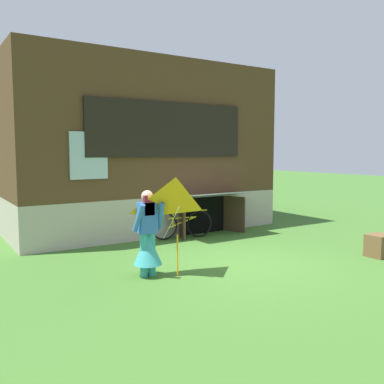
# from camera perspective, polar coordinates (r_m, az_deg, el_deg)

# --- Properties ---
(ground_plane) EXTENTS (60.00, 60.00, 0.00)m
(ground_plane) POSITION_cam_1_polar(r_m,az_deg,el_deg) (8.85, 6.64, -9.38)
(ground_plane) COLOR #3D6B28
(log_house) EXTENTS (7.47, 5.66, 4.73)m
(log_house) POSITION_cam_1_polar(r_m,az_deg,el_deg) (13.05, -8.17, 5.90)
(log_house) COLOR #ADA393
(log_house) RESTS_ON ground_plane
(person) EXTENTS (0.61, 0.52, 1.58)m
(person) POSITION_cam_1_polar(r_m,az_deg,el_deg) (7.73, -6.00, -6.52)
(person) COLOR teal
(person) RESTS_ON ground_plane
(kite) EXTENTS (1.14, 1.02, 1.75)m
(kite) POSITION_cam_1_polar(r_m,az_deg,el_deg) (7.28, -2.17, -1.64)
(kite) COLOR orange
(kite) RESTS_ON ground_plane
(bicycle_yellow) EXTENTS (1.69, 0.35, 0.78)m
(bicycle_yellow) POSITION_cam_1_polar(r_m,az_deg,el_deg) (10.98, -1.38, -4.40)
(bicycle_yellow) COLOR black
(bicycle_yellow) RESTS_ON ground_plane
(wooden_crate) EXTENTS (0.50, 0.43, 0.49)m
(wooden_crate) POSITION_cam_1_polar(r_m,az_deg,el_deg) (10.02, 23.97, -6.64)
(wooden_crate) COLOR brown
(wooden_crate) RESTS_ON ground_plane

